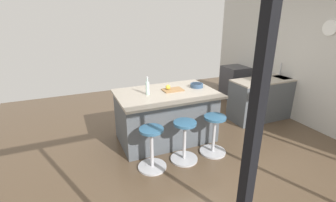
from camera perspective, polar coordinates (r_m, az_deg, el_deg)
ground_plane at (r=4.65m, az=4.93°, el=-9.03°), size 7.27×7.27×0.00m
interior_partition_left at (r=5.84m, az=28.98°, el=9.40°), size 0.15×5.59×2.83m
sink_cabinet at (r=5.98m, az=23.34°, el=0.88°), size 2.05×0.60×1.17m
oven_range at (r=6.94m, az=15.27°, el=4.24°), size 0.60×0.61×0.86m
kitchen_island at (r=4.48m, az=-0.49°, el=-3.45°), size 1.74×1.17×0.93m
stool_by_window at (r=4.18m, az=10.63°, el=-7.99°), size 0.44×0.44×0.67m
stool_middle at (r=3.93m, az=3.85°, el=-9.61°), size 0.44×0.44×0.67m
stool_near_camera at (r=3.75m, az=-3.78°, el=-11.26°), size 0.44×0.44×0.67m
cutting_board at (r=4.39m, az=1.12°, el=2.62°), size 0.36×0.24×0.02m
apple_yellow at (r=4.37m, az=-0.01°, el=3.24°), size 0.09×0.09×0.09m
water_bottle at (r=4.16m, az=-4.81°, el=3.14°), size 0.06×0.06×0.31m
fruit_bowl at (r=4.60m, az=6.71°, el=3.70°), size 0.24×0.24×0.07m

